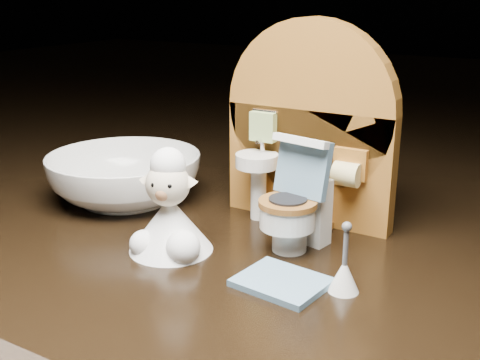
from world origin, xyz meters
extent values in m
cube|color=black|center=(0.00, 0.00, -0.05)|extent=(2.50, 2.50, 0.10)
cube|color=#995E20|center=(0.00, 0.07, 0.04)|extent=(0.13, 0.02, 0.09)
cylinder|color=#995E20|center=(0.00, 0.07, 0.09)|extent=(0.13, 0.02, 0.13)
cube|color=#995E20|center=(0.00, 0.07, 0.00)|extent=(0.05, 0.04, 0.01)
cylinder|color=white|center=(-0.03, 0.05, 0.02)|extent=(0.01, 0.01, 0.04)
cylinder|color=white|center=(-0.03, 0.04, 0.05)|extent=(0.03, 0.03, 0.01)
cylinder|color=silver|center=(-0.03, 0.05, 0.06)|extent=(0.00, 0.00, 0.01)
cube|color=#9EBA6B|center=(-0.03, 0.05, 0.07)|extent=(0.02, 0.01, 0.02)
cube|color=#995E20|center=(0.04, 0.06, 0.05)|extent=(0.02, 0.01, 0.02)
cylinder|color=#F0DC91|center=(0.04, 0.05, 0.05)|extent=(0.02, 0.02, 0.02)
cylinder|color=white|center=(0.01, 0.01, 0.01)|extent=(0.02, 0.02, 0.02)
cylinder|color=white|center=(0.01, 0.00, 0.03)|extent=(0.04, 0.04, 0.02)
cylinder|color=brown|center=(0.01, 0.00, 0.03)|extent=(0.04, 0.04, 0.00)
cube|color=white|center=(0.02, 0.03, 0.02)|extent=(0.03, 0.02, 0.05)
cube|color=#5D829D|center=(0.02, 0.02, 0.06)|extent=(0.04, 0.02, 0.04)
cube|color=white|center=(0.02, 0.02, 0.07)|extent=(0.04, 0.01, 0.01)
cylinder|color=#B4D52F|center=(0.03, 0.03, 0.05)|extent=(0.01, 0.01, 0.01)
cube|color=#5D829D|center=(0.03, -0.04, 0.00)|extent=(0.06, 0.05, 0.00)
cone|color=white|center=(0.07, -0.03, 0.01)|extent=(0.02, 0.02, 0.02)
cylinder|color=#59595B|center=(0.07, -0.03, 0.03)|extent=(0.00, 0.00, 0.02)
sphere|color=#59595B|center=(0.07, -0.03, 0.04)|extent=(0.01, 0.01, 0.01)
cone|color=white|center=(-0.06, -0.03, 0.02)|extent=(0.06, 0.06, 0.04)
sphere|color=white|center=(-0.04, -0.04, 0.01)|extent=(0.02, 0.02, 0.02)
sphere|color=white|center=(-0.07, -0.05, 0.01)|extent=(0.02, 0.02, 0.02)
sphere|color=beige|center=(-0.05, -0.04, 0.05)|extent=(0.03, 0.03, 0.03)
sphere|color=#A86F45|center=(-0.05, -0.05, 0.04)|extent=(0.01, 0.01, 0.01)
sphere|color=white|center=(-0.06, -0.03, 0.06)|extent=(0.02, 0.02, 0.02)
cone|color=beige|center=(-0.07, -0.04, 0.05)|extent=(0.02, 0.01, 0.01)
cone|color=beige|center=(-0.04, -0.03, 0.05)|extent=(0.02, 0.01, 0.01)
sphere|color=black|center=(-0.06, -0.05, 0.05)|extent=(0.00, 0.00, 0.00)
sphere|color=black|center=(-0.05, -0.05, 0.05)|extent=(0.00, 0.00, 0.00)
imported|color=white|center=(-0.15, 0.03, 0.02)|extent=(0.15, 0.15, 0.04)
camera|label=1|loc=(0.18, -0.33, 0.17)|focal=45.00mm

